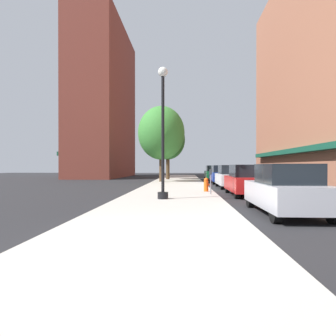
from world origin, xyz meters
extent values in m
plane|color=#232326|center=(4.00, 18.00, 0.00)|extent=(90.00, 90.00, 0.00)
cube|color=#B7B2A8|center=(0.00, 19.00, 0.06)|extent=(4.80, 50.00, 0.12)
cube|color=#144C38|center=(11.65, 22.00, 3.10)|extent=(0.90, 34.00, 0.50)
cube|color=brown|center=(-11.00, 37.00, 10.80)|extent=(6.00, 18.00, 21.60)
cube|color=#144C38|center=(-14.35, 37.00, 3.10)|extent=(0.90, 15.30, 0.50)
cylinder|color=black|center=(-0.28, 7.31, 0.27)|extent=(0.48, 0.48, 0.30)
cylinder|color=black|center=(-0.28, 7.31, 3.02)|extent=(0.14, 0.14, 5.20)
sphere|color=silver|center=(-0.28, 7.31, 5.80)|extent=(0.44, 0.44, 0.44)
cylinder|color=#E05614|center=(1.93, 11.32, 0.43)|extent=(0.26, 0.26, 0.62)
sphere|color=#E05614|center=(1.93, 11.32, 0.79)|extent=(0.24, 0.24, 0.24)
cylinder|color=#E05614|center=(2.07, 11.32, 0.52)|extent=(0.12, 0.10, 0.10)
cylinder|color=slate|center=(2.05, 9.63, 0.65)|extent=(0.06, 0.06, 1.05)
cube|color=#33383D|center=(2.05, 9.63, 1.30)|extent=(0.14, 0.09, 0.26)
cylinder|color=#4C3823|center=(-1.19, 27.32, 1.61)|extent=(0.40, 0.40, 2.97)
ellipsoid|color=#235B23|center=(-1.19, 27.32, 4.54)|extent=(3.85, 3.85, 4.43)
cylinder|color=#4C3823|center=(-1.52, 22.20, 1.60)|extent=(0.40, 0.40, 2.95)
ellipsoid|color=#387F33|center=(-1.52, 22.20, 4.72)|extent=(4.41, 4.41, 5.07)
cylinder|color=black|center=(3.22, 5.60, 0.32)|extent=(0.22, 0.64, 0.64)
cylinder|color=black|center=(4.78, 5.60, 0.32)|extent=(0.22, 0.64, 0.64)
cylinder|color=black|center=(3.22, 2.40, 0.32)|extent=(0.22, 0.64, 0.64)
cylinder|color=black|center=(4.78, 2.40, 0.32)|extent=(0.22, 0.64, 0.64)
cube|color=#B2B2BA|center=(4.00, 4.00, 0.64)|extent=(1.80, 4.30, 0.76)
cube|color=black|center=(4.00, 3.85, 1.34)|extent=(1.56, 2.20, 0.64)
cylinder|color=black|center=(3.22, 11.82, 0.32)|extent=(0.22, 0.64, 0.64)
cylinder|color=black|center=(4.78, 11.82, 0.32)|extent=(0.22, 0.64, 0.64)
cylinder|color=black|center=(3.22, 8.62, 0.32)|extent=(0.22, 0.64, 0.64)
cylinder|color=black|center=(4.78, 8.62, 0.32)|extent=(0.22, 0.64, 0.64)
cube|color=red|center=(4.00, 10.22, 0.64)|extent=(1.80, 4.30, 0.76)
cube|color=black|center=(4.00, 10.07, 1.34)|extent=(1.56, 2.20, 0.64)
cylinder|color=black|center=(3.22, 17.44, 0.32)|extent=(0.22, 0.64, 0.64)
cylinder|color=black|center=(4.78, 17.44, 0.32)|extent=(0.22, 0.64, 0.64)
cylinder|color=black|center=(3.22, 14.24, 0.32)|extent=(0.22, 0.64, 0.64)
cylinder|color=black|center=(4.78, 14.24, 0.32)|extent=(0.22, 0.64, 0.64)
cube|color=silver|center=(4.00, 15.84, 0.64)|extent=(1.80, 4.30, 0.76)
cube|color=black|center=(4.00, 15.69, 1.34)|extent=(1.56, 2.20, 0.64)
cylinder|color=black|center=(3.22, 23.13, 0.32)|extent=(0.22, 0.64, 0.64)
cylinder|color=black|center=(4.78, 23.13, 0.32)|extent=(0.22, 0.64, 0.64)
cylinder|color=black|center=(3.22, 19.93, 0.32)|extent=(0.22, 0.64, 0.64)
cylinder|color=black|center=(4.78, 19.93, 0.32)|extent=(0.22, 0.64, 0.64)
cube|color=#1E389E|center=(4.00, 21.53, 0.64)|extent=(1.80, 4.30, 0.76)
cube|color=black|center=(4.00, 21.38, 1.34)|extent=(1.56, 2.20, 0.64)
cylinder|color=black|center=(3.22, 30.43, 0.32)|extent=(0.22, 0.64, 0.64)
cylinder|color=black|center=(4.78, 30.43, 0.32)|extent=(0.22, 0.64, 0.64)
cylinder|color=black|center=(3.22, 27.23, 0.32)|extent=(0.22, 0.64, 0.64)
cylinder|color=black|center=(4.78, 27.23, 0.32)|extent=(0.22, 0.64, 0.64)
cube|color=#196638|center=(4.00, 28.83, 0.64)|extent=(1.80, 4.30, 0.76)
cube|color=black|center=(4.00, 28.68, 1.34)|extent=(1.56, 2.20, 0.64)
camera|label=1|loc=(0.70, -6.04, 1.59)|focal=31.98mm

